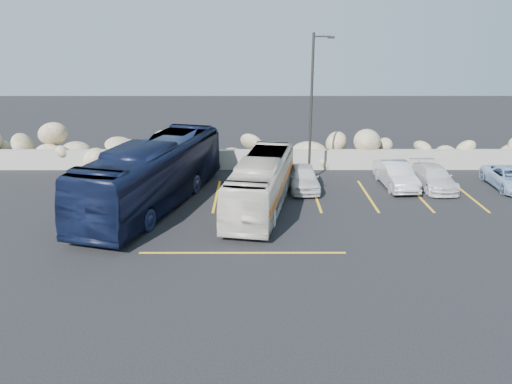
{
  "coord_description": "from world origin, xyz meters",
  "views": [
    {
      "loc": [
        -0.51,
        -17.31,
        8.37
      ],
      "look_at": [
        -0.47,
        4.0,
        1.21
      ],
      "focal_mm": 35.0,
      "sensor_mm": 36.0,
      "label": 1
    }
  ],
  "objects_px": {
    "tour_coach": "(153,174)",
    "car_a": "(304,177)",
    "lamppost": "(312,105)",
    "car_d": "(510,178)",
    "car_b": "(396,175)",
    "car_c": "(434,177)",
    "vintage_bus": "(261,183)"
  },
  "relations": [
    {
      "from": "car_b",
      "to": "car_c",
      "type": "distance_m",
      "value": 2.0
    },
    {
      "from": "vintage_bus",
      "to": "car_c",
      "type": "height_order",
      "value": "vintage_bus"
    },
    {
      "from": "car_b",
      "to": "car_d",
      "type": "bearing_deg",
      "value": -5.99
    },
    {
      "from": "vintage_bus",
      "to": "car_b",
      "type": "bearing_deg",
      "value": 33.97
    },
    {
      "from": "vintage_bus",
      "to": "car_c",
      "type": "bearing_deg",
      "value": 28.57
    },
    {
      "from": "tour_coach",
      "to": "lamppost",
      "type": "bearing_deg",
      "value": 41.97
    },
    {
      "from": "tour_coach",
      "to": "car_b",
      "type": "height_order",
      "value": "tour_coach"
    },
    {
      "from": "car_a",
      "to": "lamppost",
      "type": "bearing_deg",
      "value": 70.11
    },
    {
      "from": "lamppost",
      "to": "car_d",
      "type": "xyz_separation_m",
      "value": [
        10.6,
        -1.32,
        -3.73
      ]
    },
    {
      "from": "car_a",
      "to": "car_d",
      "type": "distance_m",
      "value": 11.08
    },
    {
      "from": "car_c",
      "to": "tour_coach",
      "type": "bearing_deg",
      "value": -170.36
    },
    {
      "from": "car_b",
      "to": "car_d",
      "type": "xyz_separation_m",
      "value": [
        6.05,
        -0.28,
        -0.11
      ]
    },
    {
      "from": "vintage_bus",
      "to": "car_b",
      "type": "distance_m",
      "value": 8.02
    },
    {
      "from": "tour_coach",
      "to": "car_c",
      "type": "height_order",
      "value": "tour_coach"
    },
    {
      "from": "lamppost",
      "to": "car_b",
      "type": "height_order",
      "value": "lamppost"
    },
    {
      "from": "car_a",
      "to": "car_d",
      "type": "height_order",
      "value": "car_a"
    },
    {
      "from": "car_a",
      "to": "car_d",
      "type": "xyz_separation_m",
      "value": [
        11.08,
        0.06,
        -0.08
      ]
    },
    {
      "from": "vintage_bus",
      "to": "car_d",
      "type": "bearing_deg",
      "value": 22.71
    },
    {
      "from": "lamppost",
      "to": "car_c",
      "type": "xyz_separation_m",
      "value": [
        6.54,
        -1.17,
        -3.71
      ]
    },
    {
      "from": "lamppost",
      "to": "tour_coach",
      "type": "xyz_separation_m",
      "value": [
        -7.94,
        -3.91,
        -2.71
      ]
    },
    {
      "from": "car_a",
      "to": "tour_coach",
      "type": "bearing_deg",
      "value": -162.11
    },
    {
      "from": "lamppost",
      "to": "car_c",
      "type": "distance_m",
      "value": 7.61
    },
    {
      "from": "tour_coach",
      "to": "car_a",
      "type": "distance_m",
      "value": 7.94
    },
    {
      "from": "vintage_bus",
      "to": "car_c",
      "type": "distance_m",
      "value": 9.83
    },
    {
      "from": "tour_coach",
      "to": "car_a",
      "type": "bearing_deg",
      "value": 34.48
    },
    {
      "from": "tour_coach",
      "to": "car_a",
      "type": "relative_size",
      "value": 3.02
    },
    {
      "from": "vintage_bus",
      "to": "car_c",
      "type": "xyz_separation_m",
      "value": [
        9.32,
        3.05,
        -0.65
      ]
    },
    {
      "from": "tour_coach",
      "to": "car_d",
      "type": "relative_size",
      "value": 2.83
    },
    {
      "from": "lamppost",
      "to": "car_c",
      "type": "height_order",
      "value": "lamppost"
    },
    {
      "from": "vintage_bus",
      "to": "tour_coach",
      "type": "relative_size",
      "value": 0.78
    },
    {
      "from": "vintage_bus",
      "to": "tour_coach",
      "type": "bearing_deg",
      "value": -173.1
    },
    {
      "from": "tour_coach",
      "to": "car_b",
      "type": "distance_m",
      "value": 12.85
    }
  ]
}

